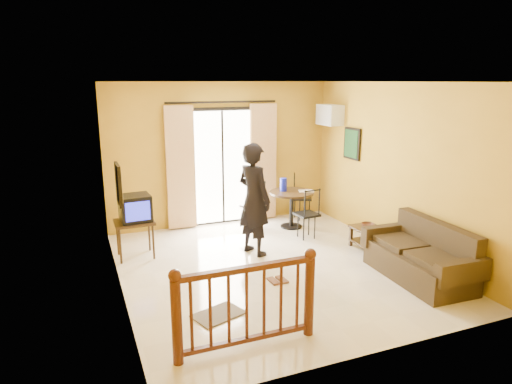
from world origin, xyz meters
name	(u,v)px	position (x,y,z in m)	size (l,w,h in m)	color
ground	(272,267)	(0.00, 0.00, 0.00)	(5.00, 5.00, 0.00)	beige
room_shell	(273,159)	(0.00, 0.00, 1.70)	(5.00, 5.00, 5.00)	white
balcony_door	(223,166)	(0.00, 2.43, 1.19)	(2.25, 0.14, 2.46)	black
tv_table	(134,225)	(-1.90, 1.24, 0.54)	(0.62, 0.51, 0.62)	black
television	(135,208)	(-1.87, 1.23, 0.83)	(0.50, 0.46, 0.43)	black
picture_left	(119,184)	(-2.22, -0.20, 1.55)	(0.05, 0.42, 0.52)	black
dining_table	(292,199)	(1.16, 1.69, 0.57)	(0.86, 0.86, 0.72)	black
water_jug	(283,185)	(1.03, 1.80, 0.85)	(0.14, 0.14, 0.25)	#121BAD
serving_tray	(306,191)	(1.42, 1.59, 0.73)	(0.28, 0.18, 0.02)	beige
dining_chairs	(287,228)	(1.06, 1.67, 0.00)	(1.71, 1.58, 0.95)	black
air_conditioner	(329,115)	(2.09, 1.95, 2.15)	(0.31, 0.60, 0.40)	white
botanical_print	(352,144)	(2.22, 1.30, 1.65)	(0.05, 0.50, 0.60)	black
coffee_table	(373,237)	(1.85, -0.01, 0.25)	(0.47, 0.85, 0.38)	black
bowl	(368,225)	(1.85, 0.16, 0.41)	(0.22, 0.22, 0.07)	#54301D
sofa	(422,258)	(1.85, -1.17, 0.31)	(0.87, 1.77, 0.83)	#332513
standing_person	(254,199)	(-0.04, 0.67, 0.93)	(0.68, 0.45, 1.86)	black
stair_balustrade	(247,300)	(-1.15, -1.90, 0.56)	(1.63, 0.13, 1.04)	#471E0F
doormat	(218,314)	(-1.23, -1.11, 0.01)	(0.60, 0.40, 0.02)	#5F574C
sandals	(278,280)	(-0.14, -0.49, 0.01)	(0.25, 0.25, 0.03)	#54301D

